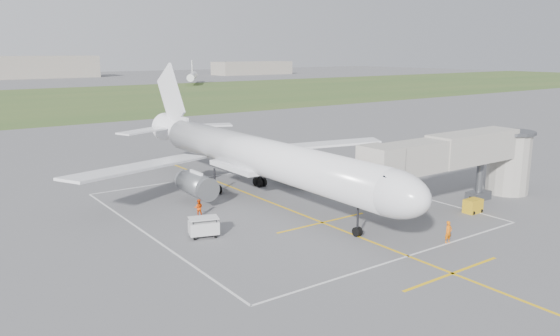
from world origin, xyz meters
TOP-DOWN VIEW (x-y plane):
  - ground at (0.00, 0.00)m, footprint 700.00×700.00m
  - grass_strip at (0.00, 130.00)m, footprint 700.00×120.00m
  - apron_markings at (0.00, -5.82)m, footprint 28.20×60.00m
  - airliner at (-0.00, 0.75)m, footprint 38.93×46.75m
  - jet_bridge at (15.72, -13.50)m, footprint 23.40×5.00m
  - gpu_unit at (13.62, -15.95)m, footprint 1.75×1.25m
  - baggage_cart at (-10.42, -7.23)m, footprint 2.72×2.09m
  - ramp_worker_nose at (4.81, -19.89)m, footprint 0.69×0.48m
  - ramp_worker_wing at (-8.12, -1.85)m, footprint 1.00×0.93m

SIDE VIEW (x-z plane):
  - ground at x=0.00m, z-range 0.00..0.00m
  - apron_markings at x=0.00m, z-range 0.00..0.01m
  - grass_strip at x=0.00m, z-range 0.00..0.02m
  - gpu_unit at x=13.62m, z-range -0.01..1.30m
  - ramp_worker_wing at x=-8.12m, z-range 0.00..1.65m
  - baggage_cart at x=-10.42m, z-range 0.02..1.69m
  - ramp_worker_nose at x=4.81m, z-range 0.00..1.81m
  - airliner at x=0.00m, z-range -2.37..11.15m
  - jet_bridge at x=15.72m, z-range 1.14..8.34m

